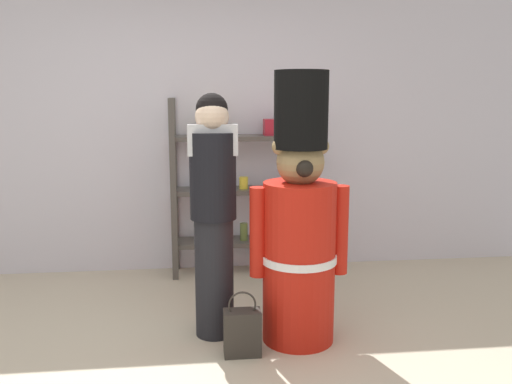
% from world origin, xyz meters
% --- Properties ---
extents(back_wall, '(6.40, 0.12, 2.60)m').
position_xyz_m(back_wall, '(0.00, 2.20, 1.30)').
color(back_wall, silver).
rests_on(back_wall, ground_plane).
extents(merchandise_shelf, '(1.30, 0.35, 1.59)m').
position_xyz_m(merchandise_shelf, '(0.40, 1.98, 0.83)').
color(merchandise_shelf, '#4C4742').
rests_on(merchandise_shelf, ground_plane).
extents(teddy_bear_guard, '(0.65, 0.49, 1.77)m').
position_xyz_m(teddy_bear_guard, '(0.65, 0.54, 0.76)').
color(teddy_bear_guard, red).
rests_on(teddy_bear_guard, ground_plane).
extents(person_shopper, '(0.32, 0.31, 1.63)m').
position_xyz_m(person_shopper, '(0.10, 0.68, 0.87)').
color(person_shopper, black).
rests_on(person_shopper, ground_plane).
extents(shopping_bag, '(0.23, 0.13, 0.42)m').
position_xyz_m(shopping_bag, '(0.26, 0.35, 0.15)').
color(shopping_bag, '#332D28').
rests_on(shopping_bag, ground_plane).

